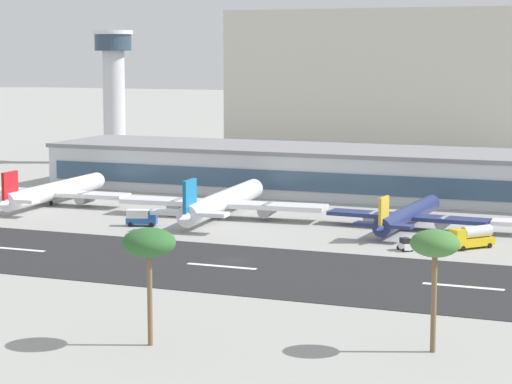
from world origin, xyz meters
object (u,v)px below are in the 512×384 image
(airliner_red_tail_gate_0, at_px, (51,192))
(control_tower, at_px, (114,84))
(palm_tree_3, at_px, (435,246))
(service_box_truck_1, at_px, (142,217))
(distant_hotel_block, at_px, (417,83))
(service_baggage_tug_2, at_px, (405,245))
(palm_tree_0, at_px, (149,244))
(service_fuel_truck_0, at_px, (472,237))
(airliner_gold_tail_gate_2, at_px, (406,216))
(terminal_building, at_px, (363,172))
(airliner_blue_tail_gate_1, at_px, (220,203))

(airliner_red_tail_gate_0, bearing_deg, control_tower, 17.93)
(palm_tree_3, bearing_deg, service_box_truck_1, 138.27)
(distant_hotel_block, bearing_deg, palm_tree_3, -76.44)
(service_baggage_tug_2, relative_size, palm_tree_0, 0.25)
(service_fuel_truck_0, bearing_deg, airliner_gold_tail_gate_2, -94.71)
(service_box_truck_1, bearing_deg, airliner_gold_tail_gate_2, 0.49)
(terminal_building, distance_m, service_fuel_truck_0, 69.17)
(service_fuel_truck_0, bearing_deg, airliner_red_tail_gate_0, -59.80)
(airliner_red_tail_gate_0, distance_m, service_baggage_tug_2, 89.19)
(palm_tree_0, bearing_deg, palm_tree_3, 17.00)
(terminal_building, xyz_separation_m, service_baggage_tug_2, (26.17, -64.88, -4.50))
(distant_hotel_block, bearing_deg, service_baggage_tug_2, -77.55)
(distant_hotel_block, xyz_separation_m, palm_tree_3, (53.89, -223.38, -11.57))
(distant_hotel_block, bearing_deg, terminal_building, -84.16)
(airliner_red_tail_gate_0, bearing_deg, airliner_blue_tail_gate_1, -95.97)
(terminal_building, relative_size, palm_tree_3, 11.12)
(service_fuel_truck_0, relative_size, service_baggage_tug_2, 2.35)
(service_fuel_truck_0, bearing_deg, terminal_building, -108.31)
(control_tower, distance_m, airliner_red_tail_gate_0, 92.24)
(distant_hotel_block, distance_m, service_box_truck_1, 161.84)
(airliner_red_tail_gate_0, relative_size, airliner_blue_tail_gate_1, 0.93)
(airliner_gold_tail_gate_2, distance_m, service_baggage_tug_2, 21.94)
(control_tower, height_order, palm_tree_0, control_tower)
(distant_hotel_block, bearing_deg, airliner_blue_tail_gate_1, -92.91)
(service_box_truck_1, height_order, palm_tree_0, palm_tree_0)
(airliner_blue_tail_gate_1, bearing_deg, distant_hotel_block, -7.65)
(palm_tree_0, bearing_deg, service_box_truck_1, 118.79)
(service_fuel_truck_0, distance_m, palm_tree_0, 78.89)
(airliner_red_tail_gate_0, bearing_deg, service_box_truck_1, -120.67)
(airliner_red_tail_gate_0, xyz_separation_m, palm_tree_0, (72.42, -90.72, 9.04))
(service_fuel_truck_0, height_order, service_baggage_tug_2, service_fuel_truck_0)
(airliner_blue_tail_gate_1, relative_size, service_baggage_tug_2, 13.96)
(airliner_blue_tail_gate_1, xyz_separation_m, palm_tree_0, (29.90, -88.19, 8.81))
(terminal_building, bearing_deg, palm_tree_3, -70.52)
(control_tower, relative_size, service_box_truck_1, 6.31)
(control_tower, bearing_deg, airliner_blue_tail_gate_1, -49.51)
(service_box_truck_1, relative_size, palm_tree_3, 0.45)
(service_baggage_tug_2, height_order, palm_tree_3, palm_tree_3)
(control_tower, bearing_deg, palm_tree_3, -50.71)
(airliner_red_tail_gate_0, distance_m, airliner_gold_tail_gate_2, 81.30)
(airliner_blue_tail_gate_1, bearing_deg, palm_tree_3, -146.81)
(terminal_building, distance_m, control_tower, 102.33)
(service_fuel_truck_0, xyz_separation_m, palm_tree_3, (7.15, -64.83, 10.35))
(airliner_gold_tail_gate_2, distance_m, service_box_truck_1, 51.83)
(airliner_gold_tail_gate_2, xyz_separation_m, service_baggage_tug_2, (4.98, -21.31, -1.57))
(distant_hotel_block, height_order, service_baggage_tug_2, distant_hotel_block)
(palm_tree_0, bearing_deg, distant_hotel_block, 95.53)
(terminal_building, height_order, palm_tree_0, palm_tree_0)
(service_fuel_truck_0, relative_size, service_box_truck_1, 1.27)
(airliner_gold_tail_gate_2, height_order, service_box_truck_1, airliner_gold_tail_gate_2)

